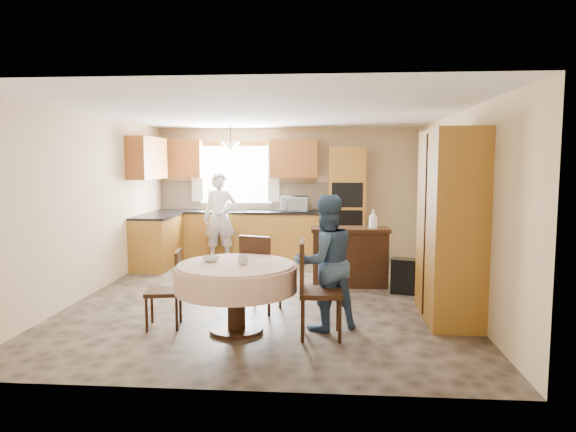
{
  "coord_description": "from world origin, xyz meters",
  "views": [
    {
      "loc": [
        0.8,
        -6.93,
        1.84
      ],
      "look_at": [
        0.23,
        0.3,
        1.08
      ],
      "focal_mm": 32.0,
      "sensor_mm": 36.0,
      "label": 1
    }
  ],
  "objects_px": {
    "sideboard": "(350,258)",
    "person_sink": "(220,218)",
    "chair_back": "(259,270)",
    "person_dining": "(325,262)",
    "oven_tower": "(347,204)",
    "dining_table": "(236,279)",
    "chair_left": "(170,285)",
    "cupboard": "(451,226)",
    "chair_right": "(313,284)"
  },
  "relations": [
    {
      "from": "cupboard",
      "to": "person_dining",
      "type": "distance_m",
      "value": 1.55
    },
    {
      "from": "oven_tower",
      "to": "cupboard",
      "type": "relative_size",
      "value": 0.96
    },
    {
      "from": "sideboard",
      "to": "chair_right",
      "type": "distance_m",
      "value": 2.36
    },
    {
      "from": "sideboard",
      "to": "chair_left",
      "type": "distance_m",
      "value": 2.96
    },
    {
      "from": "cupboard",
      "to": "dining_table",
      "type": "height_order",
      "value": "cupboard"
    },
    {
      "from": "person_dining",
      "to": "oven_tower",
      "type": "bearing_deg",
      "value": -121.59
    },
    {
      "from": "cupboard",
      "to": "person_sink",
      "type": "bearing_deg",
      "value": 136.73
    },
    {
      "from": "oven_tower",
      "to": "dining_table",
      "type": "bearing_deg",
      "value": -107.48
    },
    {
      "from": "oven_tower",
      "to": "chair_right",
      "type": "xyz_separation_m",
      "value": [
        -0.5,
        -4.34,
        -0.49
      ]
    },
    {
      "from": "dining_table",
      "to": "chair_right",
      "type": "bearing_deg",
      "value": -7.08
    },
    {
      "from": "dining_table",
      "to": "cupboard",
      "type": "bearing_deg",
      "value": 14.55
    },
    {
      "from": "chair_right",
      "to": "person_sink",
      "type": "xyz_separation_m",
      "value": [
        -1.82,
        3.92,
        0.26
      ]
    },
    {
      "from": "chair_left",
      "to": "person_dining",
      "type": "relative_size",
      "value": 0.58
    },
    {
      "from": "oven_tower",
      "to": "dining_table",
      "type": "height_order",
      "value": "oven_tower"
    },
    {
      "from": "sideboard",
      "to": "cupboard",
      "type": "xyz_separation_m",
      "value": [
        1.09,
        -1.57,
        0.7
      ]
    },
    {
      "from": "dining_table",
      "to": "chair_left",
      "type": "xyz_separation_m",
      "value": [
        -0.76,
        0.09,
        -0.11
      ]
    },
    {
      "from": "chair_back",
      "to": "person_dining",
      "type": "relative_size",
      "value": 0.65
    },
    {
      "from": "sideboard",
      "to": "person_sink",
      "type": "relative_size",
      "value": 0.7
    },
    {
      "from": "oven_tower",
      "to": "dining_table",
      "type": "relative_size",
      "value": 1.61
    },
    {
      "from": "chair_back",
      "to": "person_dining",
      "type": "distance_m",
      "value": 1.01
    },
    {
      "from": "sideboard",
      "to": "cupboard",
      "type": "height_order",
      "value": "cupboard"
    },
    {
      "from": "cupboard",
      "to": "chair_back",
      "type": "bearing_deg",
      "value": 177.34
    },
    {
      "from": "person_sink",
      "to": "chair_left",
      "type": "bearing_deg",
      "value": -89.75
    },
    {
      "from": "chair_right",
      "to": "person_dining",
      "type": "distance_m",
      "value": 0.35
    },
    {
      "from": "person_sink",
      "to": "chair_right",
      "type": "bearing_deg",
      "value": -68.22
    },
    {
      "from": "person_sink",
      "to": "cupboard",
      "type": "bearing_deg",
      "value": -46.38
    },
    {
      "from": "oven_tower",
      "to": "chair_back",
      "type": "relative_size",
      "value": 2.2
    },
    {
      "from": "sideboard",
      "to": "dining_table",
      "type": "height_order",
      "value": "sideboard"
    },
    {
      "from": "cupboard",
      "to": "dining_table",
      "type": "relative_size",
      "value": 1.68
    },
    {
      "from": "sideboard",
      "to": "chair_back",
      "type": "height_order",
      "value": "chair_back"
    },
    {
      "from": "dining_table",
      "to": "person_dining",
      "type": "distance_m",
      "value": 0.99
    },
    {
      "from": "sideboard",
      "to": "chair_back",
      "type": "bearing_deg",
      "value": -130.56
    },
    {
      "from": "chair_left",
      "to": "chair_back",
      "type": "xyz_separation_m",
      "value": [
        0.91,
        0.64,
        0.05
      ]
    },
    {
      "from": "oven_tower",
      "to": "cupboard",
      "type": "distance_m",
      "value": 3.77
    },
    {
      "from": "cupboard",
      "to": "chair_back",
      "type": "xyz_separation_m",
      "value": [
        -2.26,
        0.1,
        -0.58
      ]
    },
    {
      "from": "dining_table",
      "to": "chair_right",
      "type": "relative_size",
      "value": 1.29
    },
    {
      "from": "chair_left",
      "to": "chair_right",
      "type": "height_order",
      "value": "chair_right"
    },
    {
      "from": "chair_right",
      "to": "person_sink",
      "type": "bearing_deg",
      "value": 23.05
    },
    {
      "from": "cupboard",
      "to": "chair_left",
      "type": "bearing_deg",
      "value": -170.47
    },
    {
      "from": "chair_left",
      "to": "chair_back",
      "type": "height_order",
      "value": "chair_back"
    },
    {
      "from": "chair_left",
      "to": "sideboard",
      "type": "bearing_deg",
      "value": 126.16
    },
    {
      "from": "cupboard",
      "to": "chair_right",
      "type": "relative_size",
      "value": 2.16
    },
    {
      "from": "chair_back",
      "to": "oven_tower",
      "type": "bearing_deg",
      "value": -91.86
    },
    {
      "from": "chair_left",
      "to": "chair_right",
      "type": "xyz_separation_m",
      "value": [
        1.6,
        -0.2,
        0.09
      ]
    },
    {
      "from": "chair_back",
      "to": "person_sink",
      "type": "bearing_deg",
      "value": -53.04
    },
    {
      "from": "dining_table",
      "to": "person_sink",
      "type": "relative_size",
      "value": 0.8
    },
    {
      "from": "person_sink",
      "to": "oven_tower",
      "type": "bearing_deg",
      "value": 7.28
    },
    {
      "from": "chair_back",
      "to": "chair_left",
      "type": "bearing_deg",
      "value": 51.78
    },
    {
      "from": "chair_left",
      "to": "chair_back",
      "type": "relative_size",
      "value": 0.9
    },
    {
      "from": "oven_tower",
      "to": "person_dining",
      "type": "bearing_deg",
      "value": -95.22
    }
  ]
}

